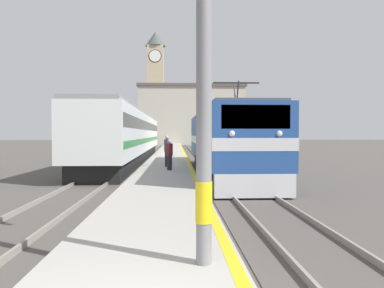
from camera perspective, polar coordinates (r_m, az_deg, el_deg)
The scene contains 10 objects.
ground_plane at distance 33.10m, azimuth -3.42°, elevation -2.31°, with size 200.00×200.00×0.00m, color #514C47.
platform at distance 28.10m, azimuth -3.57°, elevation -2.64°, with size 3.00×140.00×0.36m.
rail_track_near at distance 28.24m, azimuth 2.89°, elevation -2.92°, with size 2.83×140.00×0.16m.
rail_track_far at distance 28.35m, azimuth -10.00°, elevation -2.92°, with size 2.83×140.00×0.16m.
locomotive_train at distance 20.56m, azimuth 4.92°, elevation 0.37°, with size 2.92×16.29×4.51m.
passenger_train at distance 31.11m, azimuth -9.33°, elevation 1.30°, with size 2.92×30.35×3.89m.
person_on_platform at distance 19.40m, azimuth -3.45°, elevation -1.56°, with size 0.34×0.34×1.59m.
second_waiting_passenger at distance 21.45m, azimuth -3.82°, elevation -0.93°, with size 0.34×0.34×1.79m.
clock_tower at distance 82.80m, azimuth -5.58°, elevation 9.00°, with size 4.38×4.38×24.38m.
station_building at distance 76.08m, azimuth -0.13°, elevation 4.39°, with size 21.13×9.58×11.87m.
Camera 1 is at (0.50, -3.02, 2.25)m, focal length 35.00 mm.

